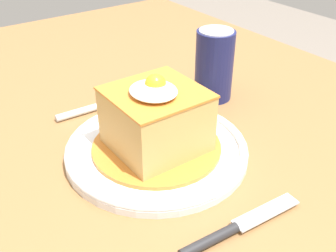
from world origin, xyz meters
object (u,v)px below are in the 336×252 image
Objects in this scene: main_plate at (157,149)px; fork at (89,109)px; knife at (227,232)px; soda_can at (214,65)px.

main_plate is 0.17m from fork.
soda_can is at bearing 141.81° from knife.
main_plate is at bearing -64.40° from soda_can.
fork is at bearing -171.40° from main_plate.
soda_can is (-0.26, 0.20, 0.06)m from knife.
soda_can reaches higher than fork.
knife is (0.17, -0.02, -0.00)m from main_plate.
fork is 0.85× the size of knife.
fork is 1.14× the size of soda_can.
main_plate is 2.09× the size of soda_can.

